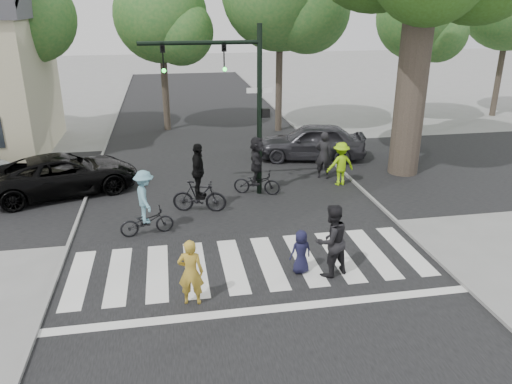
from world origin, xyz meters
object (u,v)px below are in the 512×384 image
pedestrian_child (301,252)px  pedestrian_adult (331,241)px  cyclist_left (146,207)px  pedestrian_woman (191,272)px  traffic_signal (235,88)px  car_suv (64,174)px  car_grey (312,141)px  cyclist_mid (199,184)px  cyclist_right (257,169)px

pedestrian_child → pedestrian_adult: bearing=151.7°
cyclist_left → pedestrian_woman: bearing=-74.4°
traffic_signal → car_suv: 7.09m
traffic_signal → pedestrian_child: (0.85, -5.86, -3.31)m
pedestrian_woman → car_grey: (5.98, 10.66, -0.01)m
cyclist_left → car_grey: size_ratio=0.43×
car_suv → pedestrian_adult: bearing=-151.5°
cyclist_mid → car_grey: (5.40, 5.18, -0.17)m
traffic_signal → pedestrian_woman: bearing=-106.7°
cyclist_left → cyclist_right: 4.78m
pedestrian_child → traffic_signal: bearing=-92.0°
car_suv → traffic_signal: bearing=-119.8°
pedestrian_woman → car_suv: size_ratio=0.31×
traffic_signal → pedestrian_adult: 6.95m
pedestrian_woman → cyclist_left: size_ratio=0.81×
pedestrian_woman → cyclist_right: bearing=-102.2°
car_suv → car_grey: car_grey is taller
cyclist_mid → car_grey: 7.48m
cyclist_left → car_suv: size_ratio=0.39×
pedestrian_adult → cyclist_right: 6.10m
pedestrian_adult → cyclist_left: bearing=-54.6°
traffic_signal → cyclist_left: (-3.15, -2.82, -3.02)m
pedestrian_child → cyclist_right: (-0.10, 5.81, 0.38)m
traffic_signal → car_suv: traffic_signal is taller
traffic_signal → cyclist_left: traffic_signal is taller
car_grey → car_suv: bearing=-63.3°
cyclist_right → pedestrian_child: bearing=-89.0°
traffic_signal → cyclist_right: bearing=-4.2°
pedestrian_child → car_grey: car_grey is taller
cyclist_mid → cyclist_right: cyclist_mid is taller
pedestrian_adult → traffic_signal: bearing=-95.4°
pedestrian_woman → car_grey: 12.23m
pedestrian_child → car_suv: (-7.05, 7.19, 0.14)m
cyclist_mid → traffic_signal: bearing=42.3°
pedestrian_woman → pedestrian_adult: bearing=-158.8°
pedestrian_woman → car_suv: (-4.16, 8.13, -0.09)m
cyclist_right → car_suv: (-6.94, 1.38, -0.24)m
traffic_signal → cyclist_mid: (-1.45, -1.32, -2.93)m
cyclist_right → cyclist_left: bearing=-144.6°
car_suv → car_grey: bearing=-93.7°
pedestrian_child → pedestrian_adult: pedestrian_adult is taller
pedestrian_child → pedestrian_woman: bearing=7.9°
cyclist_left → cyclist_mid: bearing=41.5°
cyclist_right → car_grey: cyclist_right is taller
traffic_signal → pedestrian_child: 6.78m
traffic_signal → car_suv: bearing=167.9°
pedestrian_adult → car_suv: (-7.77, 7.43, -0.24)m
pedestrian_child → cyclist_right: 5.82m
pedestrian_child → cyclist_left: bearing=-47.5°
pedestrian_woman → cyclist_mid: cyclist_mid is taller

